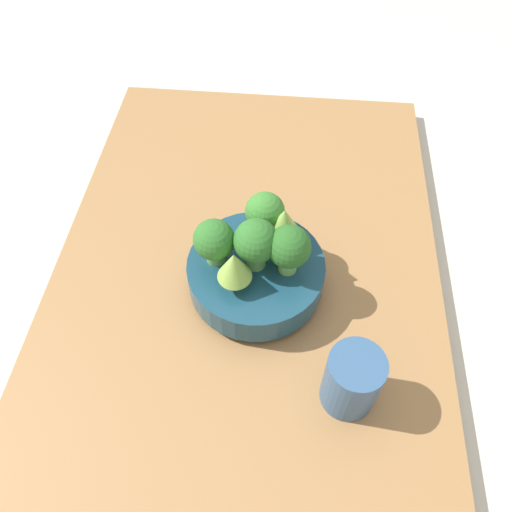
% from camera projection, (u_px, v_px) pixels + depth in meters
% --- Properties ---
extents(ground_plane, '(6.00, 6.00, 0.00)m').
position_uv_depth(ground_plane, '(245.00, 291.00, 0.83)').
color(ground_plane, beige).
extents(table, '(0.98, 0.63, 0.03)m').
position_uv_depth(table, '(245.00, 285.00, 0.82)').
color(table, '#9E7042').
rests_on(table, ground_plane).
extents(bowl, '(0.21, 0.21, 0.06)m').
position_uv_depth(bowl, '(256.00, 274.00, 0.76)').
color(bowl, navy).
rests_on(bowl, table).
extents(broccoli_floret_back, '(0.06, 0.06, 0.08)m').
position_uv_depth(broccoli_floret_back, '(289.00, 248.00, 0.70)').
color(broccoli_floret_back, '#7AB256').
rests_on(broccoli_floret_back, bowl).
extents(broccoli_floret_front, '(0.06, 0.06, 0.08)m').
position_uv_depth(broccoli_floret_front, '(214.00, 241.00, 0.71)').
color(broccoli_floret_front, '#6BA34C').
rests_on(broccoli_floret_front, bowl).
extents(broccoli_floret_left, '(0.06, 0.06, 0.08)m').
position_uv_depth(broccoli_floret_left, '(265.00, 213.00, 0.74)').
color(broccoli_floret_left, '#6BA34C').
rests_on(broccoli_floret_left, bowl).
extents(broccoli_floret_center, '(0.06, 0.06, 0.09)m').
position_uv_depth(broccoli_floret_center, '(256.00, 242.00, 0.70)').
color(broccoli_floret_center, '#609347').
rests_on(broccoli_floret_center, bowl).
extents(romanesco_piece_far, '(0.05, 0.05, 0.08)m').
position_uv_depth(romanesco_piece_far, '(284.00, 223.00, 0.72)').
color(romanesco_piece_far, '#6BA34C').
rests_on(romanesco_piece_far, bowl).
extents(romanesco_piece_near, '(0.05, 0.05, 0.07)m').
position_uv_depth(romanesco_piece_near, '(234.00, 267.00, 0.68)').
color(romanesco_piece_near, '#7AB256').
rests_on(romanesco_piece_near, bowl).
extents(cup, '(0.07, 0.07, 0.10)m').
position_uv_depth(cup, '(352.00, 381.00, 0.65)').
color(cup, '#33567F').
rests_on(cup, table).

